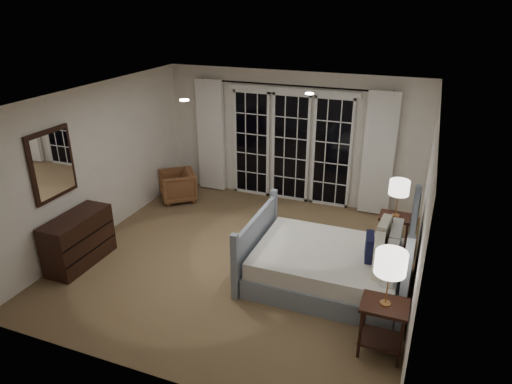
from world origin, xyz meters
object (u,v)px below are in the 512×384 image
(bed, at_px, (331,265))
(nightstand_right, at_px, (394,228))
(nightstand_left, at_px, (383,321))
(dresser, at_px, (78,240))
(lamp_left, at_px, (391,263))
(armchair, at_px, (178,186))
(lamp_right, at_px, (399,188))

(bed, height_order, nightstand_right, bed)
(nightstand_left, bearing_deg, dresser, 175.88)
(nightstand_left, relative_size, dresser, 0.60)
(lamp_left, bearing_deg, dresser, 175.88)
(lamp_left, bearing_deg, bed, 126.03)
(armchair, bearing_deg, lamp_left, 16.70)
(nightstand_left, height_order, dresser, dresser)
(bed, bearing_deg, lamp_left, -53.97)
(lamp_left, distance_m, armchair, 5.22)
(nightstand_left, bearing_deg, bed, 126.03)
(bed, xyz_separation_m, armchair, (-3.45, 1.76, -0.02))
(nightstand_right, bearing_deg, lamp_right, 0.00)
(dresser, bearing_deg, bed, 12.29)
(bed, distance_m, nightstand_right, 1.44)
(nightstand_right, height_order, lamp_right, lamp_right)
(nightstand_right, xyz_separation_m, lamp_right, (0.00, 0.00, 0.68))
(bed, relative_size, lamp_right, 3.69)
(armchair, bearing_deg, dresser, -43.68)
(bed, distance_m, lamp_right, 1.63)
(bed, bearing_deg, armchair, 152.93)
(bed, distance_m, nightstand_left, 1.38)
(armchair, bearing_deg, nightstand_left, 16.70)
(bed, bearing_deg, nightstand_right, 60.76)
(nightstand_right, xyz_separation_m, dresser, (-4.35, -2.05, -0.01))
(lamp_left, relative_size, dresser, 0.59)
(nightstand_left, bearing_deg, nightstand_right, 92.62)
(bed, height_order, dresser, bed)
(lamp_left, height_order, dresser, lamp_left)
(nightstand_left, distance_m, armchair, 5.15)
(nightstand_left, relative_size, lamp_left, 1.03)
(lamp_right, bearing_deg, lamp_left, -87.38)
(lamp_right, height_order, armchair, lamp_right)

